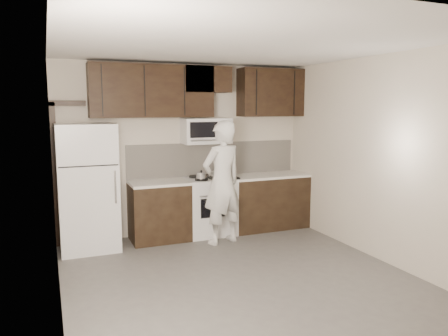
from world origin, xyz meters
TOP-DOWN VIEW (x-y plane):
  - floor at (0.00, 0.00)m, footprint 4.50×4.50m
  - back_wall at (0.00, 2.25)m, footprint 4.00×0.00m
  - ceiling at (0.00, 0.00)m, footprint 4.50×4.50m
  - counter_run at (0.60, 1.94)m, footprint 2.95×0.64m
  - stove at (0.30, 1.94)m, footprint 0.76×0.66m
  - backsplash at (0.50, 2.24)m, footprint 2.90×0.02m
  - upper_cabinets at (0.21, 2.08)m, footprint 3.48×0.35m
  - microwave at (0.30, 2.06)m, footprint 0.76×0.42m
  - refrigerator at (-1.55, 1.89)m, footprint 0.80×0.76m
  - door_trim at (-1.92, 2.21)m, footprint 0.50×0.08m
  - saucepan at (0.12, 1.79)m, footprint 0.28×0.16m
  - baking_tray at (0.50, 1.82)m, footprint 0.46×0.35m
  - pizza at (0.50, 1.82)m, footprint 0.31×0.31m
  - person at (0.32, 1.44)m, footprint 0.77×0.61m

SIDE VIEW (x-z plane):
  - floor at x=0.00m, z-range 0.00..0.00m
  - counter_run at x=0.60m, z-range 0.00..0.91m
  - stove at x=0.30m, z-range -0.01..0.93m
  - refrigerator at x=-1.55m, z-range 0.00..1.80m
  - person at x=0.32m, z-range 0.00..1.84m
  - baking_tray at x=0.50m, z-range 0.91..0.93m
  - pizza at x=0.50m, z-range 0.93..0.95m
  - saucepan at x=0.12m, z-range 0.90..1.05m
  - backsplash at x=0.50m, z-range 0.91..1.45m
  - door_trim at x=-1.92m, z-range 0.19..2.31m
  - back_wall at x=0.00m, z-range -0.65..3.35m
  - microwave at x=0.30m, z-range 1.45..1.85m
  - upper_cabinets at x=0.21m, z-range 1.89..2.67m
  - ceiling at x=0.00m, z-range 2.70..2.70m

